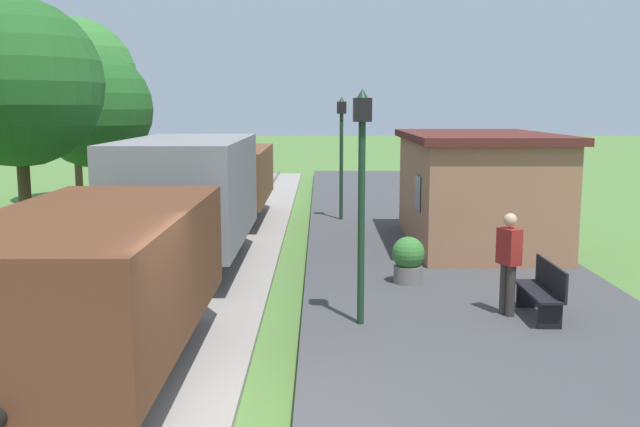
{
  "coord_description": "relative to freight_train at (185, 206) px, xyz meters",
  "views": [
    {
      "loc": [
        0.5,
        -7.45,
        3.69
      ],
      "look_at": [
        0.58,
        8.7,
        1.22
      ],
      "focal_mm": 39.57,
      "sensor_mm": 36.0,
      "label": 1
    }
  ],
  "objects": [
    {
      "name": "platform_slab",
      "position": [
        5.6,
        -7.91,
        -1.38
      ],
      "size": [
        6.0,
        60.0,
        0.25
      ],
      "primitive_type": "cube",
      "color": "#424244",
      "rests_on": "ground"
    },
    {
      "name": "rail_near",
      "position": [
        0.72,
        -7.91,
        -1.32
      ],
      "size": [
        0.07,
        60.0,
        0.14
      ],
      "primitive_type": "cube",
      "color": "slate",
      "rests_on": "track_ballast"
    },
    {
      "name": "freight_train",
      "position": [
        0.0,
        0.0,
        0.0
      ],
      "size": [
        2.5,
        19.4,
        2.72
      ],
      "color": "brown",
      "rests_on": "rail_near"
    },
    {
      "name": "station_hut",
      "position": [
        6.8,
        2.07,
        0.15
      ],
      "size": [
        3.5,
        5.8,
        2.78
      ],
      "color": "#9E6B4C",
      "rests_on": "platform_slab"
    },
    {
      "name": "bench_near_hut",
      "position": [
        6.55,
        -4.18,
        -0.78
      ],
      "size": [
        0.42,
        1.5,
        0.91
      ],
      "color": "black",
      "rests_on": "platform_slab"
    },
    {
      "name": "person_waiting",
      "position": [
        6.01,
        -4.03,
        -0.32
      ],
      "size": [
        0.38,
        0.45,
        1.71
      ],
      "rotation": [
        0.0,
        0.0,
        3.58
      ],
      "color": "#38332D",
      "rests_on": "platform_slab"
    },
    {
      "name": "potted_planter",
      "position": [
        4.63,
        -1.88,
        -0.78
      ],
      "size": [
        0.64,
        0.64,
        0.92
      ],
      "color": "slate",
      "rests_on": "platform_slab"
    },
    {
      "name": "lamp_post_near",
      "position": [
        3.55,
        -4.51,
        1.3
      ],
      "size": [
        0.28,
        0.28,
        3.7
      ],
      "color": "#193823",
      "rests_on": "platform_slab"
    },
    {
      "name": "lamp_post_far",
      "position": [
        3.55,
        5.94,
        1.3
      ],
      "size": [
        0.28,
        0.28,
        3.7
      ],
      "color": "#193823",
      "rests_on": "platform_slab"
    },
    {
      "name": "tree_trackside_far",
      "position": [
        -3.86,
        0.63,
        2.68
      ],
      "size": [
        3.77,
        3.77,
        6.09
      ],
      "color": "#4C3823",
      "rests_on": "ground"
    },
    {
      "name": "tree_field_left",
      "position": [
        -3.84,
        5.8,
        2.07
      ],
      "size": [
        3.48,
        3.48,
        5.33
      ],
      "color": "#4C3823",
      "rests_on": "ground"
    },
    {
      "name": "tree_field_distant",
      "position": [
        -6.26,
        11.29,
        3.12
      ],
      "size": [
        4.62,
        4.62,
        6.94
      ],
      "color": "#4C3823",
      "rests_on": "ground"
    }
  ]
}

